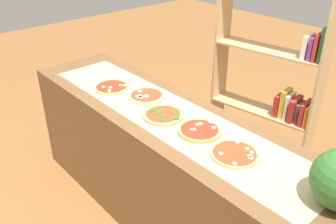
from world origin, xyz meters
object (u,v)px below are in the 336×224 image
(pizza_mushroom_3, at_px, (199,131))
(bookshelf, at_px, (276,93))
(pizza_mozzarella_1, at_px, (146,96))
(pizza_spinach_2, at_px, (163,115))
(pizza_mushroom_0, at_px, (111,87))
(pizza_mushroom_4, at_px, (235,154))

(pizza_mushroom_3, distance_m, bookshelf, 1.17)
(pizza_mushroom_3, relative_size, bookshelf, 0.16)
(pizza_mozzarella_1, xyz_separation_m, pizza_spinach_2, (0.30, -0.09, -0.00))
(pizza_spinach_2, bearing_deg, pizza_mushroom_3, 7.39)
(pizza_mushroom_3, bearing_deg, bookshelf, 99.43)
(pizza_mushroom_3, bearing_deg, pizza_mushroom_0, -176.61)
(pizza_mushroom_0, bearing_deg, pizza_mozzarella_1, 19.61)
(pizza_mushroom_0, bearing_deg, pizza_mushroom_3, 3.39)
(pizza_spinach_2, relative_size, pizza_mushroom_3, 1.02)
(pizza_mushroom_3, height_order, bookshelf, bookshelf)
(pizza_mushroom_0, relative_size, pizza_spinach_2, 0.97)
(pizza_spinach_2, height_order, pizza_mushroom_4, pizza_spinach_2)
(pizza_mushroom_0, distance_m, pizza_mushroom_3, 0.89)
(pizza_mozzarella_1, height_order, bookshelf, bookshelf)
(pizza_mozzarella_1, relative_size, bookshelf, 0.16)
(pizza_mushroom_0, height_order, bookshelf, bookshelf)
(pizza_mozzarella_1, distance_m, bookshelf, 1.17)
(pizza_spinach_2, xyz_separation_m, bookshelf, (0.11, 1.18, -0.18))
(pizza_spinach_2, relative_size, pizza_mushroom_4, 1.01)
(pizza_mozzarella_1, bearing_deg, pizza_mushroom_0, -160.39)
(bookshelf, bearing_deg, pizza_spinach_2, -95.15)
(pizza_spinach_2, height_order, pizza_mushroom_3, pizza_mushroom_3)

